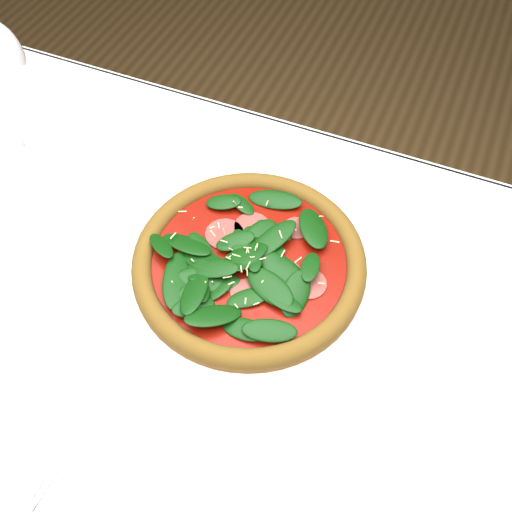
% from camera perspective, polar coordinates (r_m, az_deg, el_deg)
% --- Properties ---
extents(ground, '(6.00, 6.00, 0.00)m').
position_cam_1_polar(ground, '(1.45, -2.37, -21.20)').
color(ground, brown).
rests_on(ground, ground).
extents(dining_table, '(1.21, 0.81, 0.75)m').
position_cam_1_polar(dining_table, '(0.84, -3.89, -10.17)').
color(dining_table, silver).
rests_on(dining_table, ground).
extents(plate, '(0.37, 0.37, 0.02)m').
position_cam_1_polar(plate, '(0.78, -0.67, -1.25)').
color(plate, white).
rests_on(plate, dining_table).
extents(pizza, '(0.42, 0.42, 0.04)m').
position_cam_1_polar(pizza, '(0.77, -0.69, -0.37)').
color(pizza, brown).
rests_on(pizza, plate).
extents(saucer_far, '(0.12, 0.12, 0.01)m').
position_cam_1_polar(saucer_far, '(0.88, 20.04, 2.22)').
color(saucer_far, white).
rests_on(saucer_far, dining_table).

